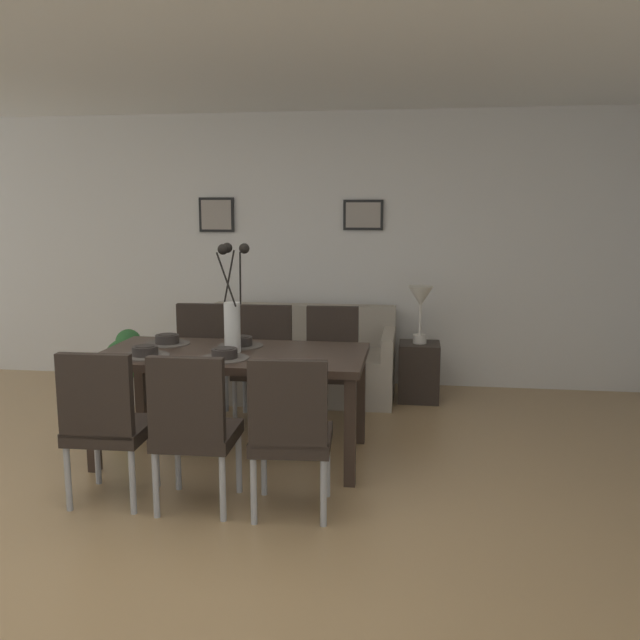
{
  "coord_description": "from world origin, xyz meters",
  "views": [
    {
      "loc": [
        1.3,
        -3.23,
        1.71
      ],
      "look_at": [
        0.68,
        1.22,
        0.95
      ],
      "focal_mm": 37.65,
      "sensor_mm": 36.0,
      "label": 1
    }
  ],
  "objects_px": {
    "dining_chair_far_left": "(193,424)",
    "dining_chair_far_right": "(264,357)",
    "dining_chair_mid_right": "(331,359)",
    "sofa": "(299,365)",
    "side_table": "(419,372)",
    "dining_chair_mid_left": "(290,428)",
    "bowl_far_left": "(224,353)",
    "framed_picture_center": "(363,215)",
    "dining_table": "(233,363)",
    "framed_picture_left": "(217,215)",
    "bowl_near_right": "(167,338)",
    "bowl_near_left": "(145,350)",
    "centerpiece_vase": "(232,311)",
    "dining_chair_near_right": "(200,355)",
    "table_lamp": "(421,302)",
    "potted_plant": "(126,362)",
    "bowl_far_right": "(240,340)",
    "dining_chair_near_left": "(106,419)"
  },
  "relations": [
    {
      "from": "bowl_near_left",
      "to": "framed_picture_left",
      "type": "xyz_separation_m",
      "value": [
        -0.18,
        2.29,
        0.86
      ]
    },
    {
      "from": "side_table",
      "to": "framed_picture_left",
      "type": "height_order",
      "value": "framed_picture_left"
    },
    {
      "from": "dining_chair_mid_left",
      "to": "bowl_near_left",
      "type": "distance_m",
      "value": 1.3
    },
    {
      "from": "bowl_near_left",
      "to": "dining_chair_mid_left",
      "type": "bearing_deg",
      "value": -30.65
    },
    {
      "from": "bowl_near_left",
      "to": "dining_table",
      "type": "bearing_deg",
      "value": 20.53
    },
    {
      "from": "bowl_near_right",
      "to": "framed_picture_left",
      "type": "distance_m",
      "value": 2.08
    },
    {
      "from": "dining_chair_far_right",
      "to": "bowl_near_right",
      "type": "xyz_separation_m",
      "value": [
        -0.56,
        -0.68,
        0.27
      ]
    },
    {
      "from": "dining_chair_near_right",
      "to": "centerpiece_vase",
      "type": "xyz_separation_m",
      "value": [
        0.53,
        -0.88,
        0.51
      ]
    },
    {
      "from": "dining_chair_near_right",
      "to": "bowl_far_right",
      "type": "xyz_separation_m",
      "value": [
        0.53,
        -0.67,
        0.27
      ]
    },
    {
      "from": "framed_picture_left",
      "to": "bowl_far_right",
      "type": "bearing_deg",
      "value": -69.18
    },
    {
      "from": "centerpiece_vase",
      "to": "dining_chair_mid_right",
      "type": "bearing_deg",
      "value": 57.44
    },
    {
      "from": "bowl_far_right",
      "to": "dining_table",
      "type": "bearing_deg",
      "value": -90.0
    },
    {
      "from": "dining_chair_near_right",
      "to": "table_lamp",
      "type": "height_order",
      "value": "table_lamp"
    },
    {
      "from": "dining_table",
      "to": "bowl_near_right",
      "type": "distance_m",
      "value": 0.59
    },
    {
      "from": "dining_chair_mid_left",
      "to": "sofa",
      "type": "height_order",
      "value": "dining_chair_mid_left"
    },
    {
      "from": "bowl_far_left",
      "to": "framed_picture_center",
      "type": "relative_size",
      "value": 0.45
    },
    {
      "from": "framed_picture_left",
      "to": "potted_plant",
      "type": "distance_m",
      "value": 1.7
    },
    {
      "from": "dining_chair_near_right",
      "to": "bowl_near_right",
      "type": "relative_size",
      "value": 5.41
    },
    {
      "from": "dining_chair_far_right",
      "to": "centerpiece_vase",
      "type": "relative_size",
      "value": 1.25
    },
    {
      "from": "bowl_far_left",
      "to": "framed_picture_center",
      "type": "xyz_separation_m",
      "value": [
        0.72,
        2.29,
        0.86
      ]
    },
    {
      "from": "dining_chair_near_right",
      "to": "bowl_near_left",
      "type": "bearing_deg",
      "value": -90.75
    },
    {
      "from": "dining_chair_mid_left",
      "to": "table_lamp",
      "type": "relative_size",
      "value": 1.8
    },
    {
      "from": "framed_picture_center",
      "to": "dining_chair_far_right",
      "type": "bearing_deg",
      "value": -120.05
    },
    {
      "from": "bowl_far_right",
      "to": "side_table",
      "type": "relative_size",
      "value": 0.33
    },
    {
      "from": "bowl_near_left",
      "to": "bowl_near_right",
      "type": "height_order",
      "value": "same"
    },
    {
      "from": "dining_table",
      "to": "framed_picture_center",
      "type": "relative_size",
      "value": 4.76
    },
    {
      "from": "dining_chair_mid_left",
      "to": "side_table",
      "type": "height_order",
      "value": "dining_chair_mid_left"
    },
    {
      "from": "bowl_far_left",
      "to": "sofa",
      "type": "xyz_separation_m",
      "value": [
        0.18,
        1.81,
        -0.5
      ]
    },
    {
      "from": "sofa",
      "to": "potted_plant",
      "type": "relative_size",
      "value": 2.59
    },
    {
      "from": "bowl_near_left",
      "to": "potted_plant",
      "type": "xyz_separation_m",
      "value": [
        -0.74,
        1.31,
        -0.41
      ]
    },
    {
      "from": "framed_picture_left",
      "to": "sofa",
      "type": "bearing_deg",
      "value": -28.29
    },
    {
      "from": "dining_chair_near_left",
      "to": "bowl_far_right",
      "type": "relative_size",
      "value": 5.41
    },
    {
      "from": "framed_picture_left",
      "to": "framed_picture_center",
      "type": "relative_size",
      "value": 0.92
    },
    {
      "from": "framed_picture_left",
      "to": "potted_plant",
      "type": "xyz_separation_m",
      "value": [
        -0.56,
        -0.98,
        -1.27
      ]
    },
    {
      "from": "side_table",
      "to": "dining_chair_mid_left",
      "type": "bearing_deg",
      "value": -106.47
    },
    {
      "from": "dining_chair_far_left",
      "to": "dining_chair_far_right",
      "type": "distance_m",
      "value": 1.73
    },
    {
      "from": "sofa",
      "to": "table_lamp",
      "type": "bearing_deg",
      "value": -1.73
    },
    {
      "from": "dining_chair_far_right",
      "to": "framed_picture_center",
      "type": "distance_m",
      "value": 1.8
    },
    {
      "from": "dining_table",
      "to": "framed_picture_left",
      "type": "bearing_deg",
      "value": 108.96
    },
    {
      "from": "dining_chair_far_right",
      "to": "centerpiece_vase",
      "type": "distance_m",
      "value": 1.01
    },
    {
      "from": "dining_table",
      "to": "bowl_near_left",
      "type": "xyz_separation_m",
      "value": [
        -0.54,
        -0.2,
        0.12
      ]
    },
    {
      "from": "dining_chair_far_right",
      "to": "bowl_near_left",
      "type": "relative_size",
      "value": 5.41
    },
    {
      "from": "bowl_far_right",
      "to": "potted_plant",
      "type": "height_order",
      "value": "bowl_far_right"
    },
    {
      "from": "bowl_far_left",
      "to": "table_lamp",
      "type": "bearing_deg",
      "value": 54.43
    },
    {
      "from": "potted_plant",
      "to": "bowl_near_left",
      "type": "bearing_deg",
      "value": -60.7
    },
    {
      "from": "framed_picture_left",
      "to": "framed_picture_center",
      "type": "height_order",
      "value": "framed_picture_left"
    },
    {
      "from": "dining_chair_mid_right",
      "to": "table_lamp",
      "type": "bearing_deg",
      "value": 44.38
    },
    {
      "from": "table_lamp",
      "to": "framed_picture_center",
      "type": "xyz_separation_m",
      "value": [
        -0.55,
        0.52,
        0.75
      ]
    },
    {
      "from": "dining_chair_mid_right",
      "to": "sofa",
      "type": "distance_m",
      "value": 0.85
    },
    {
      "from": "dining_table",
      "to": "potted_plant",
      "type": "bearing_deg",
      "value": 139.01
    }
  ]
}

